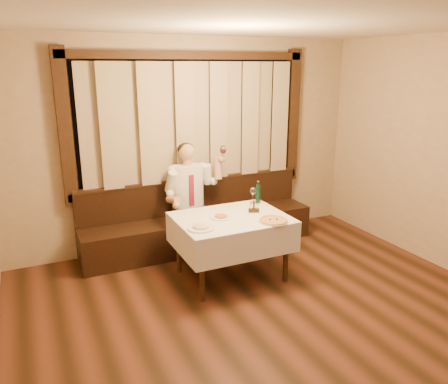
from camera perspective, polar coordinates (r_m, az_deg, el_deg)
name	(u,v)px	position (r m, az deg, el deg)	size (l,w,h in m)	color
room	(265,166)	(4.18, 5.37, 3.34)	(5.01, 6.01, 2.81)	black
banquette	(199,225)	(6.04, -3.30, -4.30)	(3.20, 0.61, 0.94)	black
dining_table	(231,225)	(5.05, 0.96, -4.39)	(1.27, 0.97, 0.76)	black
pizza	(273,221)	(4.88, 6.47, -3.72)	(0.33, 0.33, 0.03)	white
pasta_red	(221,215)	(4.96, -0.40, -3.03)	(0.24, 0.24, 0.08)	white
pasta_cream	(201,225)	(4.64, -3.05, -4.37)	(0.29, 0.29, 0.10)	white
green_bottle	(258,194)	(5.48, 4.46, -0.23)	(0.06, 0.06, 0.29)	#0F4A2C
table_wine_glass	(253,192)	(5.48, 3.79, 0.03)	(0.08, 0.08, 0.20)	white
cruet_caddy	(254,208)	(5.17, 3.91, -2.14)	(0.14, 0.10, 0.13)	black
seated_man	(190,191)	(5.75, -4.41, 0.18)	(0.81, 0.61, 1.46)	black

